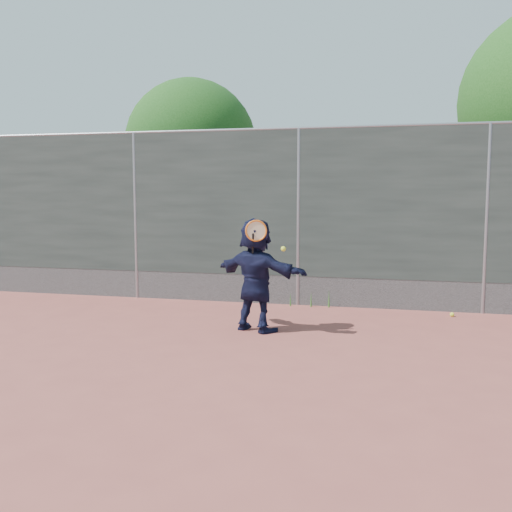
# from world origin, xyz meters

# --- Properties ---
(ground) EXTENTS (80.00, 80.00, 0.00)m
(ground) POSITION_xyz_m (0.00, 0.00, 0.00)
(ground) COLOR #9E4C42
(ground) RESTS_ON ground
(player) EXTENTS (1.53, 1.01, 1.58)m
(player) POSITION_xyz_m (-0.26, 1.52, 0.79)
(player) COLOR black
(player) RESTS_ON ground
(ball_ground) EXTENTS (0.07, 0.07, 0.07)m
(ball_ground) POSITION_xyz_m (2.50, 3.11, 0.03)
(ball_ground) COLOR #D9EA34
(ball_ground) RESTS_ON ground
(fence) EXTENTS (20.00, 0.06, 3.03)m
(fence) POSITION_xyz_m (-0.00, 3.50, 1.58)
(fence) COLOR #38423D
(fence) RESTS_ON ground
(swing_action) EXTENTS (0.56, 0.14, 0.51)m
(swing_action) POSITION_xyz_m (-0.18, 1.32, 1.37)
(swing_action) COLOR orange
(swing_action) RESTS_ON ground
(tree_left) EXTENTS (3.15, 3.00, 4.53)m
(tree_left) POSITION_xyz_m (-2.85, 6.55, 2.94)
(tree_left) COLOR #382314
(tree_left) RESTS_ON ground
(weed_clump) EXTENTS (0.68, 0.07, 0.30)m
(weed_clump) POSITION_xyz_m (0.29, 3.38, 0.13)
(weed_clump) COLOR #387226
(weed_clump) RESTS_ON ground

